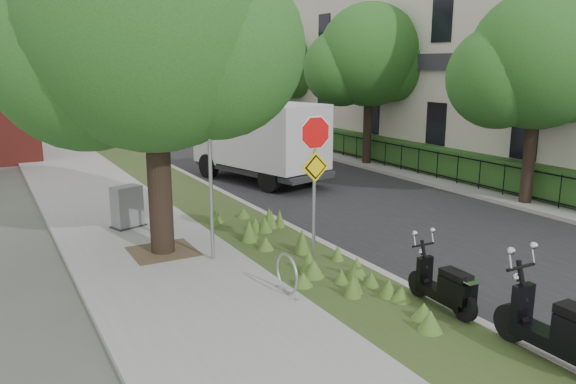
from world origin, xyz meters
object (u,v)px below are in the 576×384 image
(sign_assembly, at_px, (315,159))
(scooter_near, at_px, (449,291))
(scooter_far, at_px, (567,338))
(box_truck, at_px, (261,138))
(utility_cabinet, at_px, (127,207))

(sign_assembly, relative_size, scooter_near, 2.00)
(sign_assembly, bearing_deg, scooter_near, -77.71)
(scooter_far, xyz_separation_m, box_truck, (2.16, 13.76, 1.04))
(box_truck, bearing_deg, scooter_near, -101.02)
(sign_assembly, distance_m, box_truck, 9.00)
(scooter_far, xyz_separation_m, utility_cabinet, (-3.61, 9.88, 0.06))
(sign_assembly, height_order, utility_cabinet, sign_assembly)
(sign_assembly, distance_m, scooter_far, 5.64)
(scooter_far, distance_m, utility_cabinet, 10.52)
(scooter_near, relative_size, box_truck, 0.28)
(scooter_near, xyz_separation_m, scooter_far, (0.11, -2.11, 0.08))
(sign_assembly, height_order, scooter_far, sign_assembly)
(utility_cabinet, bearing_deg, scooter_far, -69.95)
(utility_cabinet, bearing_deg, box_truck, 33.91)
(box_truck, relative_size, utility_cabinet, 5.45)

